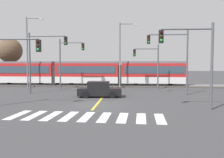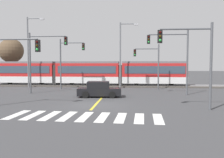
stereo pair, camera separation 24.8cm
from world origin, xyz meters
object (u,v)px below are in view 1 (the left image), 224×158
object	(u,v)px
light_rail_tram	(88,72)
traffic_light_near_left	(10,58)
traffic_light_far_right	(149,60)
traffic_light_mid_left	(42,53)
bare_tree_far_west	(10,51)
street_lamp_centre	(122,51)
traffic_light_mid_right	(174,52)
traffic_light_far_left	(68,57)
sedan_crossing	(100,90)
traffic_light_near_right	(194,53)
street_lamp_west	(29,48)

from	to	relation	value
light_rail_tram	traffic_light_near_left	distance (m)	17.40
traffic_light_far_right	traffic_light_mid_left	bearing A→B (deg)	-155.16
traffic_light_mid_left	bare_tree_far_west	world-z (taller)	bare_tree_far_west
traffic_light_mid_left	street_lamp_centre	xyz separation A→B (m)	(8.36, 6.56, 0.58)
traffic_light_mid_right	bare_tree_far_west	distance (m)	28.90
street_lamp_centre	traffic_light_far_left	bearing A→B (deg)	-166.55
traffic_light_far_left	sedan_crossing	bearing A→B (deg)	-54.99
sedan_crossing	traffic_light_near_right	distance (m)	10.01
light_rail_tram	traffic_light_far_left	bearing A→B (deg)	-112.46
traffic_light_mid_right	traffic_light_far_right	bearing A→B (deg)	111.33
traffic_light_far_left	bare_tree_far_west	size ratio (longest dim) A/B	0.84
traffic_light_mid_left	street_lamp_centre	bearing A→B (deg)	38.11
street_lamp_west	traffic_light_mid_right	bearing A→B (deg)	-18.97
traffic_light_far_left	traffic_light_near_right	world-z (taller)	traffic_light_far_left
bare_tree_far_west	traffic_light_mid_right	bearing A→B (deg)	-29.53
light_rail_tram	bare_tree_far_west	xyz separation A→B (m)	(-14.38, 5.15, 3.48)
street_lamp_west	traffic_light_mid_left	bearing A→B (deg)	-56.39
sedan_crossing	street_lamp_west	xyz separation A→B (m)	(-10.81, 8.65, 4.71)
traffic_light_far_right	bare_tree_far_west	size ratio (longest dim) A/B	0.75
traffic_light_far_left	traffic_light_mid_right	bearing A→B (deg)	-20.92
traffic_light_far_left	traffic_light_near_right	xyz separation A→B (m)	(12.35, -13.06, -0.18)
traffic_light_mid_left	street_lamp_centre	distance (m)	10.65
traffic_light_near_left	street_lamp_centre	xyz separation A→B (m)	(7.82, 14.44, 1.31)
traffic_light_far_right	traffic_light_mid_left	xyz separation A→B (m)	(-11.95, -5.53, 0.68)
street_lamp_west	bare_tree_far_west	distance (m)	10.44
light_rail_tram	traffic_light_near_left	size ratio (longest dim) A/B	5.02
street_lamp_centre	street_lamp_west	bearing A→B (deg)	-179.47
traffic_light_near_left	street_lamp_west	bearing A→B (deg)	108.61
street_lamp_west	bare_tree_far_west	bearing A→B (deg)	130.57
traffic_light_mid_left	traffic_light_near_left	bearing A→B (deg)	-86.08
traffic_light_far_left	street_lamp_west	size ratio (longest dim) A/B	0.67
traffic_light_mid_left	sedan_crossing	bearing A→B (deg)	-18.64
traffic_light_near_right	bare_tree_far_west	world-z (taller)	bare_tree_far_west
sedan_crossing	traffic_light_mid_right	bearing A→B (deg)	17.29
traffic_light_far_right	traffic_light_mid_left	world-z (taller)	traffic_light_mid_left
traffic_light_mid_right	street_lamp_west	bearing A→B (deg)	161.03
sedan_crossing	traffic_light_far_right	size ratio (longest dim) A/B	0.75
traffic_light_near_right	traffic_light_mid_right	xyz separation A→B (m)	(0.17, 8.28, 0.46)
street_lamp_centre	traffic_light_near_right	bearing A→B (deg)	-69.42
traffic_light_far_left	street_lamp_centre	size ratio (longest dim) A/B	0.74
traffic_light_far_left	street_lamp_centre	xyz separation A→B (m)	(6.83, 1.63, 0.79)
street_lamp_west	street_lamp_centre	world-z (taller)	street_lamp_west
traffic_light_near_right	traffic_light_near_left	distance (m)	13.35
traffic_light_far_right	street_lamp_west	distance (m)	16.35
traffic_light_near_right	bare_tree_far_west	size ratio (longest dim) A/B	0.79
traffic_light_mid_right	sedan_crossing	bearing A→B (deg)	-162.71
light_rail_tram	traffic_light_far_right	world-z (taller)	traffic_light_far_right
traffic_light_near_right	traffic_light_mid_right	size ratio (longest dim) A/B	0.89
traffic_light_near_right	bare_tree_far_west	xyz separation A→B (m)	(-24.96, 22.51, 1.53)
sedan_crossing	traffic_light_mid_right	distance (m)	8.73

